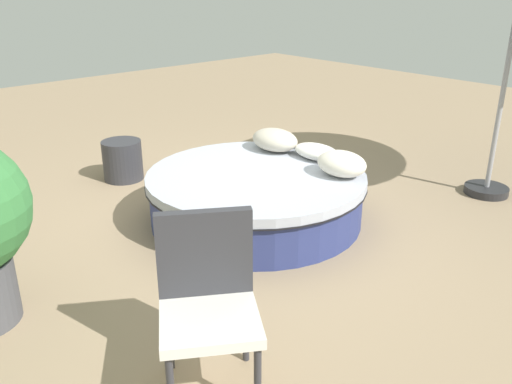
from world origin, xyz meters
TOP-DOWN VIEW (x-y plane):
  - ground_plane at (0.00, 0.00)m, footprint 16.00×16.00m
  - round_bed at (0.00, 0.00)m, footprint 2.00×2.00m
  - throw_pillow_0 at (0.55, 0.53)m, footprint 0.47×0.37m
  - throw_pillow_1 at (0.09, 0.71)m, footprint 0.50×0.31m
  - throw_pillow_2 at (-0.38, 0.60)m, footprint 0.52×0.38m
  - patio_chair at (1.40, -1.62)m, footprint 0.70×0.71m
  - side_table at (-1.78, -0.37)m, footprint 0.43×0.43m

SIDE VIEW (x-z plane):
  - ground_plane at x=0.00m, z-range 0.00..0.00m
  - side_table at x=-1.78m, z-range 0.00..0.44m
  - round_bed at x=0.00m, z-range 0.01..0.47m
  - throw_pillow_1 at x=0.09m, z-range 0.46..0.60m
  - patio_chair at x=1.40m, z-range 0.07..1.05m
  - throw_pillow_0 at x=0.55m, z-range 0.46..0.68m
  - throw_pillow_2 at x=-0.38m, z-range 0.46..0.68m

